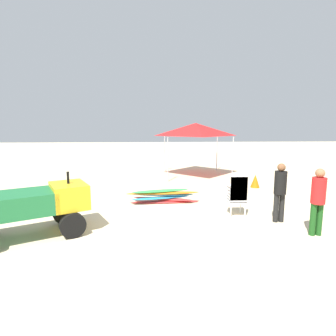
{
  "coord_description": "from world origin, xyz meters",
  "views": [
    {
      "loc": [
        -0.33,
        -6.19,
        2.6
      ],
      "look_at": [
        0.2,
        2.37,
        1.27
      ],
      "focal_mm": 28.59,
      "sensor_mm": 36.0,
      "label": 1
    }
  ],
  "objects": [
    {
      "name": "traffic_cone_near",
      "position": [
        4.14,
        4.88,
        0.28
      ],
      "size": [
        0.39,
        0.39,
        0.56
      ],
      "primitive_type": "cone",
      "color": "orange",
      "rests_on": "ground"
    },
    {
      "name": "stacked_plastic_chairs",
      "position": [
        2.15,
        1.22,
        0.74
      ],
      "size": [
        0.48,
        0.48,
        1.29
      ],
      "color": "white",
      "rests_on": "ground"
    },
    {
      "name": "popup_canopy",
      "position": [
        2.02,
        8.0,
        2.46
      ],
      "size": [
        3.19,
        3.19,
        2.8
      ],
      "color": "#B2B2B7",
      "rests_on": "ground"
    },
    {
      "name": "lifeguard_near_left",
      "position": [
        3.61,
        -0.26,
        0.94
      ],
      "size": [
        0.32,
        0.32,
        1.63
      ],
      "color": "#194C19",
      "rests_on": "ground"
    },
    {
      "name": "lifeguard_near_center",
      "position": [
        3.15,
        0.7,
        0.93
      ],
      "size": [
        0.32,
        0.32,
        1.63
      ],
      "color": "black",
      "rests_on": "ground"
    },
    {
      "name": "utility_cart",
      "position": [
        -3.12,
        0.1,
        0.78
      ],
      "size": [
        2.81,
        2.23,
        1.5
      ],
      "color": "#1E6B38",
      "rests_on": "ground"
    },
    {
      "name": "ground",
      "position": [
        0.0,
        0.0,
        0.0
      ],
      "size": [
        80.0,
        80.0,
        0.0
      ],
      "primitive_type": "plane",
      "color": "beige"
    },
    {
      "name": "surfboard_pile",
      "position": [
        0.04,
        2.74,
        0.24
      ],
      "size": [
        2.53,
        0.86,
        0.48
      ],
      "color": "red",
      "rests_on": "ground"
    }
  ]
}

